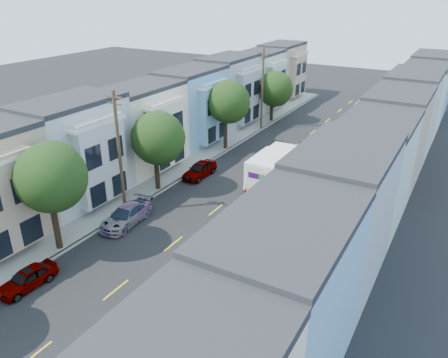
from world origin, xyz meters
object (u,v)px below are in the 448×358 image
parked_right_c (317,169)px  parked_right_d (343,142)px  tree_c (157,138)px  tree_e (275,89)px  utility_pole_far (262,90)px  lead_sedan (304,149)px  tree_d (228,102)px  parked_right_a (177,313)px  parked_left_b (27,278)px  parked_right_b (226,261)px  tree_far_r (371,110)px  fedex_truck (273,168)px  utility_pole_near (120,154)px  parked_left_d (200,170)px  tree_b (50,178)px  parked_left_c (126,216)px

parked_right_c → parked_right_d: bearing=94.4°
tree_c → tree_e: bearing=90.0°
utility_pole_far → lead_sedan: bearing=-37.6°
parked_right_d → utility_pole_far: bearing=175.7°
tree_d → parked_right_a: (11.20, -25.64, -4.79)m
parked_left_b → parked_right_d: size_ratio=0.85×
parked_right_b → parked_right_d: bearing=86.5°
tree_d → tree_far_r: size_ratio=1.40×
parked_right_c → lead_sedan: bearing=127.4°
tree_d → lead_sedan: 9.80m
parked_left_b → fedex_truck: bearing=74.5°
tree_d → parked_right_c: 12.35m
utility_pole_near → parked_right_a: 14.72m
tree_far_r → parked_right_b: tree_far_r is taller
parked_left_b → parked_right_d: bearing=77.5°
tree_d → parked_left_b: (1.40, -27.67, -4.82)m
utility_pole_near → parked_right_c: utility_pole_near is taller
parked_right_c → parked_left_b: bearing=-106.6°
parked_left_b → parked_left_d: (0.00, 19.62, 0.09)m
tree_d → lead_sedan: size_ratio=1.54×
tree_b → fedex_truck: tree_b is taller
lead_sedan → parked_right_c: 5.51m
tree_far_r → utility_pole_near: (-13.19, -27.54, 1.17)m
tree_c → parked_right_b: bearing=-34.3°
utility_pole_far → parked_right_b: (11.20, -28.88, -4.43)m
tree_d → utility_pole_near: size_ratio=0.78×
utility_pole_far → fedex_truck: bearing=-61.1°
tree_d → utility_pole_far: (0.00, 8.79, -0.31)m
parked_left_d → parked_right_d: (9.80, 15.19, -0.08)m
utility_pole_near → parked_right_b: size_ratio=2.30×
tree_d → parked_left_c: bearing=-85.7°
parked_left_c → utility_pole_near: bearing=130.6°
tree_c → parked_right_d: (11.20, 19.59, -4.36)m
tree_c → utility_pole_far: utility_pole_far is taller
lead_sedan → parked_right_b: (3.01, -22.57, 0.02)m
parked_right_a → tree_e: bearing=104.8°
parked_left_c → parked_left_d: parked_left_d is taller
parked_left_c → parked_right_c: (9.80, 16.48, 0.02)m
parked_right_a → parked_right_c: (0.00, 23.50, 0.07)m
tree_far_r → fedex_truck: 17.75m
utility_pole_far → parked_left_d: bearing=-85.2°
tree_c → lead_sedan: tree_c is taller
fedex_truck → parked_right_b: (2.66, -13.43, -1.15)m
tree_e → parked_left_c: tree_e is taller
fedex_truck → parked_left_d: fedex_truck is taller
tree_c → tree_d: tree_d is taller
parked_right_b → utility_pole_near: bearing=162.0°
tree_e → parked_right_b: 34.83m
parked_left_d → tree_e: bearing=94.2°
parked_left_d → parked_right_d: bearing=57.5°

